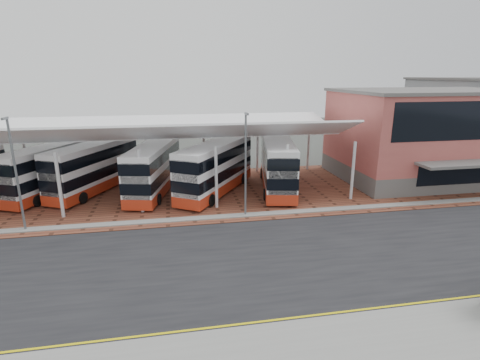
{
  "coord_description": "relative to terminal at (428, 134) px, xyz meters",
  "views": [
    {
      "loc": [
        -3.43,
        -20.74,
        10.8
      ],
      "look_at": [
        1.74,
        7.23,
        2.68
      ],
      "focal_mm": 28.0,
      "sensor_mm": 36.0,
      "label": 1
    }
  ],
  "objects": [
    {
      "name": "ground",
      "position": [
        -23.0,
        -13.92,
        -4.66
      ],
      "size": [
        140.0,
        140.0,
        0.0
      ],
      "primitive_type": "plane",
      "color": "#3D403B"
    },
    {
      "name": "road",
      "position": [
        -23.0,
        -14.92,
        -4.65
      ],
      "size": [
        120.0,
        14.0,
        0.02
      ],
      "primitive_type": "cube",
      "color": "black",
      "rests_on": "ground"
    },
    {
      "name": "forecourt",
      "position": [
        -21.0,
        -0.92,
        -4.63
      ],
      "size": [
        72.0,
        16.0,
        0.06
      ],
      "primitive_type": "cube",
      "color": "brown",
      "rests_on": "ground"
    },
    {
      "name": "sidewalk",
      "position": [
        -23.0,
        -22.92,
        -4.59
      ],
      "size": [
        120.0,
        4.0,
        0.14
      ],
      "primitive_type": "cube",
      "color": "gray",
      "rests_on": "ground"
    },
    {
      "name": "north_kerb",
      "position": [
        -23.0,
        -7.72,
        -4.59
      ],
      "size": [
        120.0,
        0.8,
        0.14
      ],
      "primitive_type": "cube",
      "color": "gray",
      "rests_on": "ground"
    },
    {
      "name": "yellow_line_near",
      "position": [
        -23.0,
        -20.92,
        -4.63
      ],
      "size": [
        120.0,
        0.12,
        0.01
      ],
      "primitive_type": "cube",
      "color": "yellow",
      "rests_on": "road"
    },
    {
      "name": "yellow_line_far",
      "position": [
        -23.0,
        -20.62,
        -4.63
      ],
      "size": [
        120.0,
        0.12,
        0.01
      ],
      "primitive_type": "cube",
      "color": "yellow",
      "rests_on": "road"
    },
    {
      "name": "canopy",
      "position": [
        -29.0,
        0.01,
        1.14
      ],
      "size": [
        37.0,
        11.63,
        7.07
      ],
      "color": "silver",
      "rests_on": "ground"
    },
    {
      "name": "terminal",
      "position": [
        0.0,
        0.0,
        0.0
      ],
      "size": [
        18.4,
        14.4,
        9.25
      ],
      "color": "#5A5755",
      "rests_on": "ground"
    },
    {
      "name": "lamp_west",
      "position": [
        -37.0,
        -7.65,
        -0.3
      ],
      "size": [
        0.16,
        0.9,
        8.07
      ],
      "color": "slate",
      "rests_on": "ground"
    },
    {
      "name": "lamp_east",
      "position": [
        -21.0,
        -7.65,
        -0.3
      ],
      "size": [
        0.16,
        0.9,
        8.07
      ],
      "color": "slate",
      "rests_on": "ground"
    },
    {
      "name": "bus_1",
      "position": [
        -37.43,
        1.14,
        -2.38
      ],
      "size": [
        6.8,
        10.88,
        4.46
      ],
      "rotation": [
        0.0,
        0.0,
        -0.43
      ],
      "color": "white",
      "rests_on": "forecourt"
    },
    {
      "name": "bus_2",
      "position": [
        -33.72,
        1.27,
        -2.35
      ],
      "size": [
        7.17,
        10.95,
        4.53
      ],
      "rotation": [
        0.0,
        0.0,
        -0.46
      ],
      "color": "white",
      "rests_on": "forecourt"
    },
    {
      "name": "bus_3",
      "position": [
        -28.17,
        -0.31,
        -2.36
      ],
      "size": [
        4.99,
        11.24,
        4.51
      ],
      "rotation": [
        0.0,
        0.0,
        -0.23
      ],
      "color": "white",
      "rests_on": "forecourt"
    },
    {
      "name": "bus_4",
      "position": [
        -22.55,
        -1.33,
        -2.27
      ],
      "size": [
        8.33,
        10.97,
        4.68
      ],
      "rotation": [
        0.0,
        0.0,
        -0.57
      ],
      "color": "white",
      "rests_on": "forecourt"
    },
    {
      "name": "bus_5",
      "position": [
        -16.59,
        -1.1,
        -2.26
      ],
      "size": [
        4.82,
        11.72,
        4.71
      ],
      "rotation": [
        0.0,
        0.0,
        -0.2
      ],
      "color": "white",
      "rests_on": "forecourt"
    }
  ]
}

